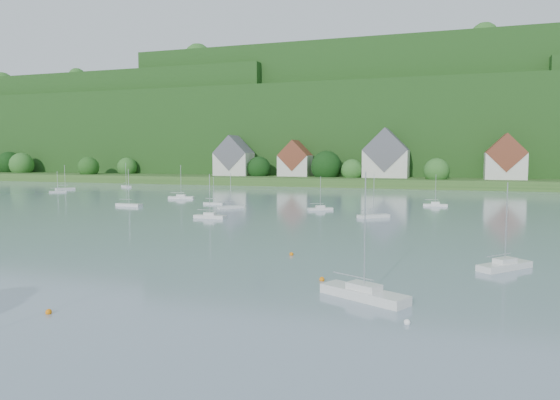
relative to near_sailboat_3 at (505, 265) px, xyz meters
The scene contains 13 objects.
far_shore_strip 153.25m from the near_sailboat_3, 102.50° to the left, with size 600.00×60.00×3.00m, color #2F5720.
forested_ridge 221.77m from the near_sailboat_3, 98.54° to the left, with size 620.00×181.22×69.89m.
village_building_0 162.85m from the near_sailboat_3, 122.84° to the left, with size 14.00×10.40×16.00m.
village_building_1 152.56m from the near_sailboat_3, 114.50° to the left, with size 12.00×9.36×14.00m.
village_building_2 140.81m from the near_sailboat_3, 101.57° to the left, with size 16.00×11.44×18.00m.
village_building_3 136.42m from the near_sailboat_3, 85.01° to the left, with size 13.00×10.40×15.50m.
near_sailboat_3 is the anchor object (origin of this frame).
near_sailboat_4 18.95m from the near_sailboat_3, 127.66° to the right, with size 7.56×5.28×10.04m.
mooring_buoy_0 41.54m from the near_sailboat_3, 141.30° to the right, with size 0.46×0.46×0.46m, color orange.
mooring_buoy_2 19.15m from the near_sailboat_3, 147.40° to the right, with size 0.48×0.48×0.48m, color orange.
mooring_buoy_3 22.24m from the near_sailboat_3, behind, with size 0.48×0.48×0.48m, color orange.
mooring_buoy_4 21.73m from the near_sailboat_3, 111.11° to the right, with size 0.45×0.45×0.45m, color white.
far_sailboat_cluster 69.15m from the near_sailboat_3, 111.75° to the left, with size 196.33×74.30×8.71m.
Camera 1 is at (27.92, -4.89, 11.38)m, focal length 33.35 mm.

